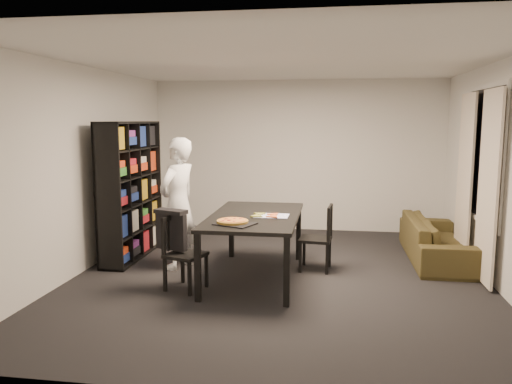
# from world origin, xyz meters

# --- Properties ---
(room) EXTENTS (5.01, 5.51, 2.61)m
(room) POSITION_xyz_m (0.00, 0.00, 1.30)
(room) COLOR black
(room) RESTS_ON ground
(window_pane) EXTENTS (0.02, 1.40, 1.60)m
(window_pane) POSITION_xyz_m (2.48, 0.60, 1.50)
(window_pane) COLOR black
(window_pane) RESTS_ON room
(window_frame) EXTENTS (0.03, 1.52, 1.72)m
(window_frame) POSITION_xyz_m (2.48, 0.60, 1.50)
(window_frame) COLOR white
(window_frame) RESTS_ON room
(curtain_left) EXTENTS (0.03, 0.70, 2.25)m
(curtain_left) POSITION_xyz_m (2.40, 0.08, 1.15)
(curtain_left) COLOR beige
(curtain_left) RESTS_ON room
(curtain_right) EXTENTS (0.03, 0.70, 2.25)m
(curtain_right) POSITION_xyz_m (2.40, 1.12, 1.15)
(curtain_right) COLOR beige
(curtain_right) RESTS_ON room
(bookshelf) EXTENTS (0.35, 1.50, 1.90)m
(bookshelf) POSITION_xyz_m (-2.16, 0.60, 0.95)
(bookshelf) COLOR black
(bookshelf) RESTS_ON room
(dining_table) EXTENTS (1.05, 1.89, 0.79)m
(dining_table) POSITION_xyz_m (-0.29, -0.10, 0.72)
(dining_table) COLOR black
(dining_table) RESTS_ON room
(chair_left) EXTENTS (0.50, 0.50, 0.84)m
(chair_left) POSITION_xyz_m (-1.08, -0.61, 0.48)
(chair_left) COLOR black
(chair_left) RESTS_ON room
(chair_right) EXTENTS (0.43, 0.43, 0.85)m
(chair_right) POSITION_xyz_m (0.51, 0.34, 0.48)
(chair_right) COLOR black
(chair_right) RESTS_ON room
(draped_jacket) EXTENTS (0.41, 0.28, 0.47)m
(draped_jacket) POSITION_xyz_m (-1.19, -0.57, 0.70)
(draped_jacket) COLOR black
(draped_jacket) RESTS_ON chair_left
(person) EXTENTS (0.60, 0.73, 1.70)m
(person) POSITION_xyz_m (-1.35, 0.20, 0.85)
(person) COLOR white
(person) RESTS_ON room
(baking_tray) EXTENTS (0.49, 0.45, 0.01)m
(baking_tray) POSITION_xyz_m (-0.42, -0.69, 0.79)
(baking_tray) COLOR black
(baking_tray) RESTS_ON dining_table
(pepperoni_pizza) EXTENTS (0.35, 0.35, 0.03)m
(pepperoni_pizza) POSITION_xyz_m (-0.46, -0.65, 0.81)
(pepperoni_pizza) COLOR #A77D30
(pepperoni_pizza) RESTS_ON dining_table
(kitchen_towel) EXTENTS (0.40, 0.30, 0.01)m
(kitchen_towel) POSITION_xyz_m (-0.08, -0.16, 0.79)
(kitchen_towel) COLOR white
(kitchen_towel) RESTS_ON dining_table
(pizza_slices) EXTENTS (0.46, 0.43, 0.01)m
(pizza_slices) POSITION_xyz_m (-0.15, -0.19, 0.80)
(pizza_slices) COLOR gold
(pizza_slices) RESTS_ON dining_table
(sofa) EXTENTS (0.77, 1.96, 0.57)m
(sofa) POSITION_xyz_m (2.08, 1.07, 0.29)
(sofa) COLOR #382A16
(sofa) RESTS_ON room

